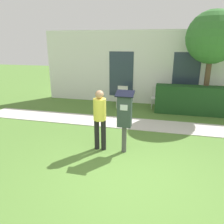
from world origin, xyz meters
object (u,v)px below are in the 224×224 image
Objects in this scene: outdoor_chair_middle at (157,96)px; outdoor_chair_right at (194,99)px; person_standing at (100,116)px; outdoor_chair_left at (122,95)px; parking_meter at (125,114)px.

outdoor_chair_right is (1.46, -0.21, 0.00)m from outdoor_chair_middle.
outdoor_chair_middle is (1.25, 4.25, -0.40)m from person_standing.
outdoor_chair_middle is 1.00× the size of outdoor_chair_right.
outdoor_chair_right is (2.71, 4.04, -0.40)m from person_standing.
outdoor_chair_middle and outdoor_chair_right have the same top height.
person_standing reaches higher than outdoor_chair_left.
outdoor_chair_left is at bearing -164.82° from outdoor_chair_middle.
parking_meter reaches higher than person_standing.
outdoor_chair_right is at bearing -1.47° from outdoor_chair_left.
outdoor_chair_right is (2.08, 4.04, -0.49)m from parking_meter.
outdoor_chair_left is at bearing 54.02° from person_standing.
outdoor_chair_left is 1.48m from outdoor_chair_middle.
outdoor_chair_left and outdoor_chair_right have the same top height.
outdoor_chair_left and outdoor_chair_middle have the same top height.
person_standing is 4.88m from outdoor_chair_right.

